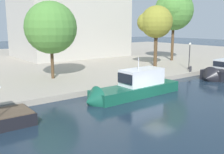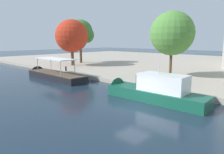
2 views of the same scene
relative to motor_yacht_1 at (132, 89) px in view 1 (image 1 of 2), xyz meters
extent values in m
plane|color=#192838|center=(0.32, -3.17, -0.78)|extent=(220.00, 220.00, 0.00)
cube|color=#A39989|center=(0.32, 30.41, -0.51)|extent=(120.00, 55.00, 0.55)
cube|color=#14513D|center=(0.53, 0.01, -0.43)|extent=(9.90, 2.87, 1.35)
cone|color=#14513D|center=(-4.79, -0.09, -0.43)|extent=(1.25, 2.57, 2.54)
cube|color=white|center=(1.27, 0.02, 1.05)|extent=(4.47, 2.23, 1.60)
cube|color=black|center=(-0.45, -0.01, 1.13)|extent=(1.22, 2.03, 0.96)
cylinder|color=silver|center=(0.78, 0.02, 2.43)|extent=(0.08, 0.08, 1.18)
cube|color=black|center=(16.64, -0.07, -0.37)|extent=(7.83, 3.44, 1.71)
cone|color=black|center=(12.43, -0.38, -0.37)|extent=(1.40, 2.82, 2.73)
cube|color=black|center=(15.88, -0.12, 1.10)|extent=(1.08, 2.22, 0.67)
cylinder|color=#2D2D33|center=(13.83, 3.38, 0.06)|extent=(0.30, 0.30, 0.58)
sphere|color=#2D2D33|center=(13.83, 3.38, 0.44)|extent=(0.33, 0.33, 0.33)
cylinder|color=black|center=(15.24, 4.72, 1.57)|extent=(0.12, 0.12, 3.59)
sphere|color=white|center=(15.24, 4.72, 3.52)|extent=(0.34, 0.34, 0.34)
cylinder|color=black|center=(15.24, 4.72, -0.08)|extent=(0.26, 0.26, 0.30)
cylinder|color=#4C3823|center=(-3.46, 10.68, 1.66)|extent=(0.38, 0.38, 3.77)
sphere|color=#4C8438|center=(-3.46, 10.68, 5.86)|extent=(6.17, 6.17, 6.17)
sphere|color=#4C8438|center=(-4.02, 11.92, 6.16)|extent=(3.78, 3.78, 3.78)
sphere|color=#4C8438|center=(-4.37, 9.69, 6.48)|extent=(3.11, 3.11, 3.11)
cylinder|color=#4C3823|center=(13.48, 9.78, 2.30)|extent=(0.55, 0.55, 5.05)
sphere|color=olive|center=(13.48, 9.78, 6.67)|extent=(4.94, 4.94, 4.94)
sphere|color=olive|center=(12.49, 10.83, 6.62)|extent=(3.02, 3.02, 3.02)
sphere|color=olive|center=(12.63, 10.29, 6.99)|extent=(2.63, 2.63, 2.63)
cylinder|color=#4C3823|center=(21.49, 13.17, 2.95)|extent=(0.50, 0.50, 6.35)
sphere|color=#4C8438|center=(21.49, 13.17, 8.73)|extent=(6.95, 6.95, 6.95)
sphere|color=#4C8438|center=(21.44, 11.69, 9.95)|extent=(3.40, 3.40, 3.40)
sphere|color=#4C8438|center=(20.23, 12.35, 9.05)|extent=(4.37, 4.37, 4.37)
camera|label=1|loc=(-16.88, -18.86, 6.06)|focal=42.34mm
camera|label=2|loc=(10.52, -16.85, 4.88)|focal=33.27mm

